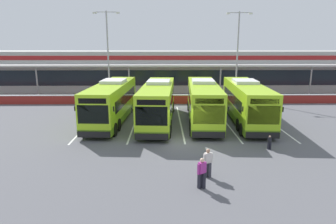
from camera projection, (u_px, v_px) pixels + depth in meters
ground_plane at (185, 142)px, 21.81m from camera, size 200.00×200.00×0.00m
terminal_building at (173, 70)px, 47.35m from camera, size 70.00×13.00×6.00m
red_barrier_wall at (176, 99)px, 35.81m from camera, size 60.00×0.40×1.10m
coach_bus_leftmost at (112, 102)px, 27.48m from camera, size 3.51×12.28×3.78m
coach_bus_left_centre at (158, 103)px, 26.97m from camera, size 3.51×12.28×3.78m
coach_bus_centre at (203, 102)px, 27.41m from camera, size 3.51×12.28×3.78m
coach_bus_right_centre at (246, 103)px, 27.31m from camera, size 3.51×12.28×3.78m
bay_stripe_far_west at (90, 122)px, 27.52m from camera, size 0.14×13.00×0.01m
bay_stripe_west at (135, 122)px, 27.59m from camera, size 0.14×13.00×0.01m
bay_stripe_mid_west at (180, 121)px, 27.65m from camera, size 0.14×13.00×0.01m
bay_stripe_centre at (225, 121)px, 27.72m from camera, size 0.14×13.00×0.01m
bay_stripe_mid_east at (269, 121)px, 27.78m from camera, size 0.14×13.00×0.01m
pedestrian_in_dark_coat at (202, 172)px, 14.62m from camera, size 0.49×0.38×1.62m
pedestrian_child at (270, 142)px, 20.18m from camera, size 0.32×0.22×1.00m
pedestrian_near_bin at (208, 162)px, 15.90m from camera, size 0.53×0.33×1.62m
lamp_post_west at (108, 50)px, 36.72m from camera, size 3.24×0.28×11.00m
lamp_post_centre at (238, 50)px, 37.47m from camera, size 3.24×0.28×11.00m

